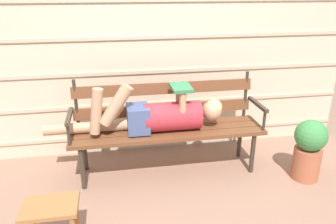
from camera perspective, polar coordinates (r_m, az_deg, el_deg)
The scene contains 6 objects.
ground_plane at distance 3.23m, azimuth 0.26°, elevation -10.96°, with size 12.00×12.00×0.00m, color #936B56.
house_siding at distance 3.41m, azimuth -1.63°, elevation 10.15°, with size 4.18×0.08×2.12m.
park_bench at distance 3.12m, azimuth -0.21°, elevation -1.68°, with size 1.83×0.44×0.92m.
reclining_person at distance 3.01m, azimuth -1.67°, elevation -0.54°, with size 1.65×0.27×0.50m.
footstool at distance 2.43m, azimuth -19.78°, elevation -16.64°, with size 0.37×0.27×0.37m.
potted_plant at distance 3.30m, azimuth 23.45°, elevation -5.79°, with size 0.29×0.29×0.59m.
Camera 1 is at (-0.49, -2.68, 1.74)m, focal length 34.78 mm.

